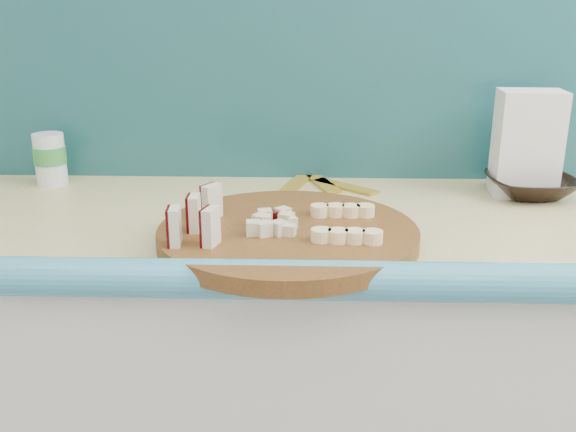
# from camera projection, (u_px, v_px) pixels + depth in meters

# --- Properties ---
(kitchen_counter) EXTENTS (2.20, 0.63, 0.91)m
(kitchen_counter) POSITION_uv_depth(u_px,v_px,m) (289.00, 416.00, 1.37)
(kitchen_counter) COLOR silver
(kitchen_counter) RESTS_ON ground
(backsplash) EXTENTS (2.20, 0.02, 0.50)m
(backsplash) POSITION_uv_depth(u_px,v_px,m) (293.00, 67.00, 1.42)
(backsplash) COLOR teal
(backsplash) RESTS_ON kitchen_counter
(cutting_board) EXTENTS (0.44, 0.44, 0.03)m
(cutting_board) POSITION_uv_depth(u_px,v_px,m) (288.00, 235.00, 1.09)
(cutting_board) COLOR #4C2C10
(cutting_board) RESTS_ON kitchen_counter
(apple_wedges) EXTENTS (0.08, 0.17, 0.06)m
(apple_wedges) POSITION_uv_depth(u_px,v_px,m) (197.00, 216.00, 1.04)
(apple_wedges) COLOR beige
(apple_wedges) RESTS_ON cutting_board
(apple_chunks) EXTENTS (0.07, 0.07, 0.02)m
(apple_chunks) POSITION_uv_depth(u_px,v_px,m) (271.00, 221.00, 1.08)
(apple_chunks) COLOR beige
(apple_chunks) RESTS_ON cutting_board
(banana_slices) EXTENTS (0.11, 0.17, 0.02)m
(banana_slices) POSITION_uv_depth(u_px,v_px,m) (344.00, 222.00, 1.07)
(banana_slices) COLOR #FDDE9A
(banana_slices) RESTS_ON cutting_board
(brown_bowl) EXTENTS (0.19, 0.19, 0.04)m
(brown_bowl) POSITION_uv_depth(u_px,v_px,m) (530.00, 186.00, 1.34)
(brown_bowl) COLOR black
(brown_bowl) RESTS_ON kitchen_counter
(flour_bag) EXTENTS (0.13, 0.10, 0.22)m
(flour_bag) POSITION_uv_depth(u_px,v_px,m) (527.00, 143.00, 1.33)
(flour_bag) COLOR white
(flour_bag) RESTS_ON kitchen_counter
(canister) EXTENTS (0.07, 0.07, 0.11)m
(canister) POSITION_uv_depth(u_px,v_px,m) (50.00, 158.00, 1.42)
(canister) COLOR silver
(canister) RESTS_ON kitchen_counter
(banana_peel) EXTENTS (0.22, 0.18, 0.01)m
(banana_peel) POSITION_uv_depth(u_px,v_px,m) (320.00, 185.00, 1.42)
(banana_peel) COLOR gold
(banana_peel) RESTS_ON kitchen_counter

